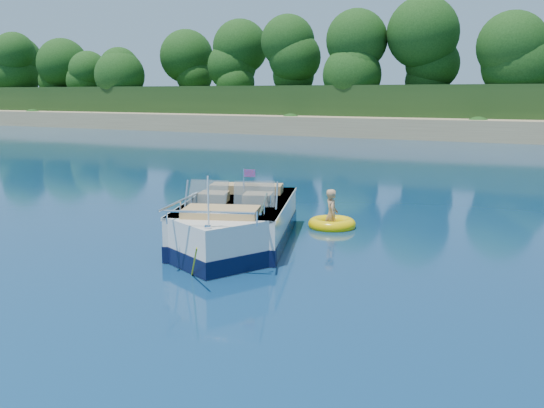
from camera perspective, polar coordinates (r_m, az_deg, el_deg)
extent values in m
plane|color=#0A2346|center=(12.95, -12.27, -4.79)|extent=(160.00, 160.00, 0.00)
cube|color=#927C54|center=(48.30, 18.12, 6.50)|extent=(170.00, 8.00, 2.00)
cube|color=#1A3414|center=(75.01, 21.70, 7.86)|extent=(170.00, 56.00, 6.00)
cylinder|color=#321D10|center=(73.30, -18.99, 9.48)|extent=(0.44, 0.44, 2.80)
sphere|color=#13330E|center=(73.34, -19.11, 11.55)|extent=(4.62, 4.62, 4.62)
cylinder|color=#321D10|center=(56.43, 0.15, 10.13)|extent=(0.44, 0.44, 3.20)
sphere|color=#13330E|center=(56.50, 0.16, 13.22)|extent=(5.28, 5.28, 5.28)
cylinder|color=#321D10|center=(52.16, 19.06, 9.78)|extent=(0.44, 0.44, 3.60)
sphere|color=#13330E|center=(52.27, 19.28, 13.52)|extent=(5.94, 5.94, 5.94)
cube|color=white|center=(13.91, -3.19, -2.06)|extent=(3.56, 4.74, 1.18)
cube|color=white|center=(12.00, -4.97, -4.10)|extent=(2.10, 2.10, 1.18)
cube|color=black|center=(13.95, -3.18, -2.72)|extent=(3.60, 4.79, 0.34)
cube|color=black|center=(12.04, -4.96, -4.85)|extent=(2.14, 2.14, 0.34)
cube|color=#A78558|center=(14.17, -2.95, -0.47)|extent=(2.70, 3.40, 0.11)
cube|color=white|center=(13.80, -3.21, 0.18)|extent=(3.60, 4.76, 0.07)
cube|color=black|center=(16.14, -1.66, -0.14)|extent=(0.71, 0.58, 1.01)
cube|color=#8C9EA5|center=(13.10, -6.03, 1.03)|extent=(0.92, 0.47, 0.54)
cube|color=#8C9EA5|center=(12.90, -1.68, 0.94)|extent=(0.91, 0.67, 0.54)
cube|color=tan|center=(13.63, -5.51, 0.16)|extent=(0.79, 0.79, 0.45)
cube|color=tan|center=(13.44, -1.32, 0.06)|extent=(0.79, 0.79, 0.45)
cube|color=tan|center=(14.88, -2.41, 1.06)|extent=(1.85, 1.18, 0.43)
cube|color=tan|center=(12.08, -4.80, -1.26)|extent=(1.68, 1.30, 0.38)
cylinder|color=white|center=(10.97, -6.02, 0.19)|extent=(0.04, 0.04, 0.95)
cube|color=red|center=(12.85, -2.13, 2.92)|extent=(0.24, 0.10, 0.16)
cube|color=silver|center=(11.00, -6.05, -2.13)|extent=(0.13, 0.10, 0.06)
cylinder|color=yellow|center=(10.81, -7.35, -5.50)|extent=(0.80, 0.94, 0.86)
torus|color=yellow|center=(15.36, 5.66, -1.91)|extent=(1.39, 1.39, 0.32)
torus|color=red|center=(15.36, 5.66, -1.85)|extent=(1.14, 1.14, 0.11)
imported|color=tan|center=(15.29, 5.58, -2.27)|extent=(0.66, 0.79, 1.43)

